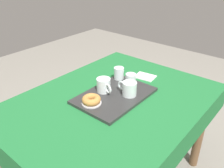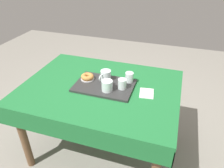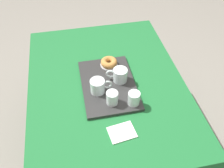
# 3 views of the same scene
# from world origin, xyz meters

# --- Properties ---
(dining_table) EXTENTS (1.29, 0.97, 0.72)m
(dining_table) POSITION_xyz_m (0.00, 0.00, 0.62)
(dining_table) COLOR #1E6B33
(dining_table) RESTS_ON ground
(serving_tray) EXTENTS (0.48, 0.33, 0.02)m
(serving_tray) POSITION_xyz_m (0.03, 0.01, 0.73)
(serving_tray) COLOR #2D2D2D
(serving_tray) RESTS_ON dining_table
(tea_mug_left) EXTENTS (0.09, 0.13, 0.09)m
(tea_mug_left) POSITION_xyz_m (0.08, -0.06, 0.78)
(tea_mug_left) COLOR silver
(tea_mug_left) RESTS_ON serving_tray
(tea_mug_right) EXTENTS (0.09, 0.13, 0.09)m
(tea_mug_right) POSITION_xyz_m (0.02, 0.08, 0.78)
(tea_mug_right) COLOR silver
(tea_mug_right) RESTS_ON serving_tray
(water_glass_near) EXTENTS (0.07, 0.07, 0.08)m
(water_glass_near) POSITION_xyz_m (0.22, 0.12, 0.78)
(water_glass_near) COLOR silver
(water_glass_near) RESTS_ON serving_tray
(water_glass_far) EXTENTS (0.07, 0.07, 0.08)m
(water_glass_far) POSITION_xyz_m (0.19, 0.00, 0.78)
(water_glass_far) COLOR silver
(water_glass_far) RESTS_ON serving_tray
(donut_plate_left) EXTENTS (0.11, 0.11, 0.01)m
(donut_plate_left) POSITION_xyz_m (-0.13, 0.04, 0.74)
(donut_plate_left) COLOR silver
(donut_plate_left) RESTS_ON serving_tray
(sugar_donut_left) EXTENTS (0.11, 0.11, 0.04)m
(sugar_donut_left) POSITION_xyz_m (-0.13, 0.04, 0.77)
(sugar_donut_left) COLOR #BC7F3D
(sugar_donut_left) RESTS_ON donut_plate_left
(paper_napkin) EXTENTS (0.12, 0.15, 0.01)m
(paper_napkin) POSITION_xyz_m (0.39, 0.01, 0.72)
(paper_napkin) COLOR white
(paper_napkin) RESTS_ON dining_table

